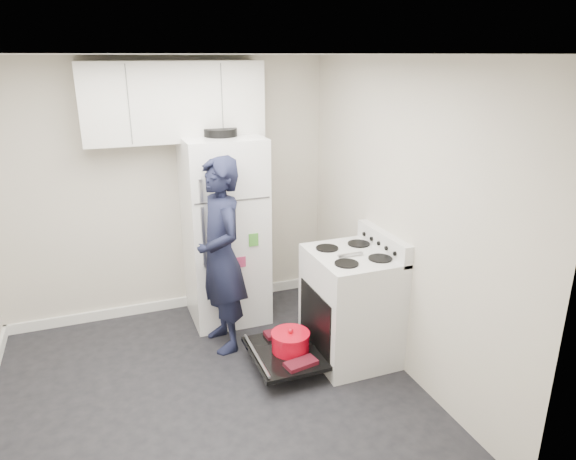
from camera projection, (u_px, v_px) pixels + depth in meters
name	position (u px, v px, depth m)	size (l,w,h in m)	color
room	(196.00, 250.00, 3.58)	(3.21, 3.21, 2.51)	black
electric_range	(349.00, 307.00, 4.36)	(0.66, 0.76, 1.10)	silver
open_oven_door	(288.00, 347.00, 4.26)	(0.55, 0.70, 0.24)	black
refrigerator	(225.00, 230.00, 4.92)	(0.72, 0.74, 1.87)	white
upper_cabinets	(174.00, 102.00, 4.57)	(1.60, 0.33, 0.70)	silver
person	(221.00, 256.00, 4.41)	(0.63, 0.41, 1.72)	black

